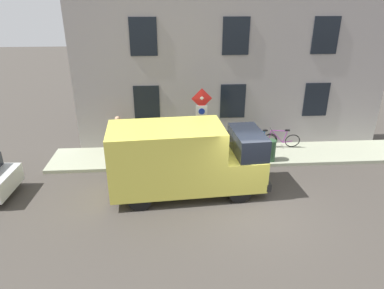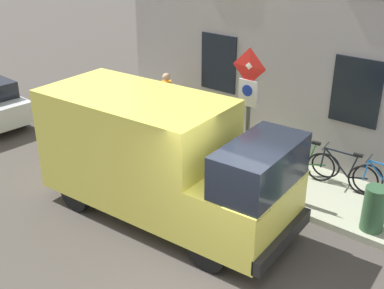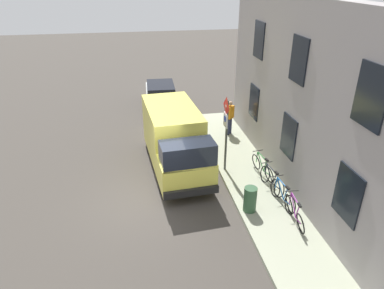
{
  "view_description": "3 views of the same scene",
  "coord_description": "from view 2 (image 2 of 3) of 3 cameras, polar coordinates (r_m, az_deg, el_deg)",
  "views": [
    {
      "loc": [
        -9.43,
        2.76,
        6.46
      ],
      "look_at": [
        2.44,
        1.96,
        1.27
      ],
      "focal_mm": 32.17,
      "sensor_mm": 36.0,
      "label": 1
    },
    {
      "loc": [
        -4.99,
        -3.6,
        5.52
      ],
      "look_at": [
        2.19,
        2.35,
        1.22
      ],
      "focal_mm": 44.86,
      "sensor_mm": 36.0,
      "label": 2
    },
    {
      "loc": [
        -0.47,
        -10.65,
        7.53
      ],
      "look_at": [
        1.81,
        2.07,
        1.13
      ],
      "focal_mm": 32.92,
      "sensor_mm": 36.0,
      "label": 3
    }
  ],
  "objects": [
    {
      "name": "sign_post_stacked",
      "position": [
        10.13,
        6.67,
        5.3
      ],
      "size": [
        0.15,
        0.56,
        3.02
      ],
      "color": "#474C47",
      "rests_on": "sidewalk_slab"
    },
    {
      "name": "building_facade",
      "position": [
        11.13,
        20.54,
        12.38
      ],
      "size": [
        0.75,
        13.61,
        6.84
      ],
      "color": "gray",
      "rests_on": "ground_plane"
    },
    {
      "name": "sidewalk_slab",
      "position": [
        11.05,
        15.37,
        -5.79
      ],
      "size": [
        2.14,
        15.61,
        0.14
      ],
      "primitive_type": "cube",
      "color": "#9FA48A",
      "rests_on": "ground_plane"
    },
    {
      "name": "bicycle_green",
      "position": [
        11.55,
        13.11,
        -1.63
      ],
      "size": [
        0.49,
        1.71,
        0.89
      ],
      "rotation": [
        0.0,
        0.0,
        1.72
      ],
      "color": "black",
      "rests_on": "sidewalk_slab"
    },
    {
      "name": "pedestrian",
      "position": [
        13.32,
        -3.0,
        5.2
      ],
      "size": [
        0.47,
        0.46,
        1.72
      ],
      "rotation": [
        0.0,
        0.0,
        2.3
      ],
      "color": "#262B47",
      "rests_on": "sidewalk_slab"
    },
    {
      "name": "litter_bin",
      "position": [
        9.83,
        20.85,
        -7.16
      ],
      "size": [
        0.44,
        0.44,
        0.9
      ],
      "primitive_type": "cylinder",
      "color": "#2D5133",
      "rests_on": "sidewalk_slab"
    },
    {
      "name": "delivery_van",
      "position": [
        9.49,
        -3.88,
        -1.46
      ],
      "size": [
        2.38,
        5.46,
        2.5
      ],
      "rotation": [
        0.0,
        0.0,
        4.78
      ],
      "color": "#E6DB51",
      "rests_on": "ground_plane"
    },
    {
      "name": "bicycle_black",
      "position": [
        11.21,
        17.56,
        -3.03
      ],
      "size": [
        0.48,
        1.72,
        0.89
      ],
      "rotation": [
        0.0,
        0.0,
        1.7
      ],
      "color": "black",
      "rests_on": "sidewalk_slab"
    }
  ]
}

